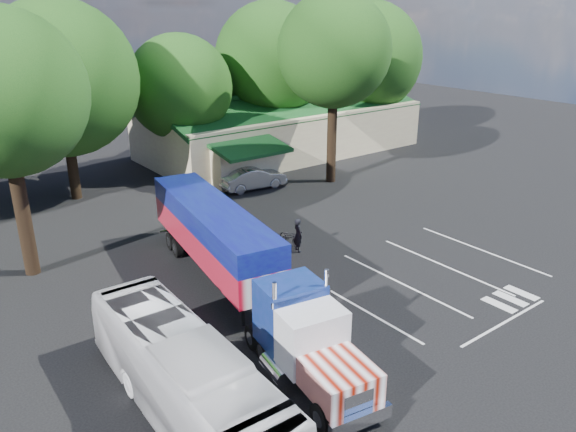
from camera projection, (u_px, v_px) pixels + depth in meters
ground at (274, 259)px, 29.49m from camera, size 120.00×120.00×0.00m
event_hall at (280, 128)px, 49.72m from camera, size 24.20×14.12×5.55m
tree_row_c at (60, 79)px, 35.78m from camera, size 10.00×10.00×13.05m
tree_row_d at (179, 88)px, 42.39m from camera, size 8.00×8.00×10.60m
tree_row_e at (272, 60)px, 47.35m from camera, size 9.60×9.60×12.90m
tree_row_f at (366, 58)px, 52.26m from camera, size 10.40×10.40×13.00m
tree_near_left at (1, 94)px, 24.82m from camera, size 7.60×7.60×12.65m
tree_near_right at (334, 51)px, 38.96m from camera, size 8.00×8.00×13.50m
semi_truck at (233, 254)px, 24.88m from camera, size 5.24×18.46×3.84m
woman at (298, 235)px, 30.06m from camera, size 0.60×0.77×1.88m
bicycle at (290, 237)px, 31.10m from camera, size 0.64×1.64×0.85m
tour_bus at (186, 378)px, 17.74m from camera, size 2.76×10.72×2.97m
silver_sedan at (253, 178)px, 40.30m from camera, size 4.95×2.14×1.58m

